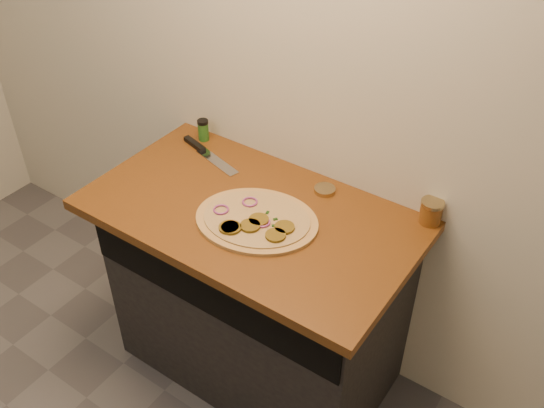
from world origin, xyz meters
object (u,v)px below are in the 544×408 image
Objects in this scene: pizza at (256,220)px; spice_shaker at (203,130)px; salsa_jar at (431,211)px; chefs_knife at (205,152)px.

pizza is 0.59m from spice_shaker.
spice_shaker is (-0.99, -0.03, 0.00)m from salsa_jar.
spice_shaker reaches higher than pizza.
salsa_jar is 0.99m from spice_shaker.
chefs_knife is (-0.43, 0.24, -0.00)m from pizza.
spice_shaker is (-0.50, 0.32, 0.04)m from pizza.
pizza is 1.56× the size of chefs_knife.
salsa_jar reaches higher than chefs_knife.
spice_shaker reaches higher than chefs_knife.
spice_shaker is at bearing 147.61° from pizza.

